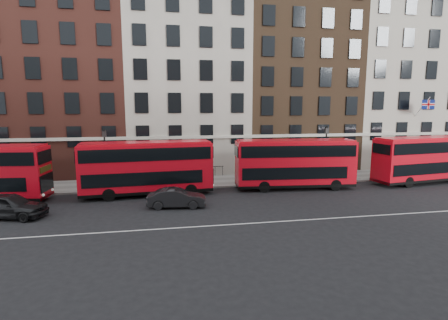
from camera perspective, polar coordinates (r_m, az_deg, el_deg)
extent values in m
plane|color=black|center=(23.88, -2.38, -9.09)|extent=(120.00, 120.00, 0.00)
cube|color=slate|center=(33.94, -4.90, -3.57)|extent=(80.00, 5.00, 0.15)
cube|color=gray|center=(31.52, -4.45, -4.53)|extent=(80.00, 0.30, 0.16)
cube|color=white|center=(22.01, -1.63, -10.66)|extent=(70.00, 0.12, 0.01)
cube|color=brown|center=(41.79, -24.45, 13.08)|extent=(12.80, 10.00, 22.00)
cube|color=#A29C8F|center=(40.69, -6.14, 11.82)|extent=(12.80, 10.00, 19.00)
cube|color=brown|center=(43.66, 11.28, 12.81)|extent=(12.80, 10.00, 21.00)
cube|color=#BCB5A3|center=(49.76, 25.35, 11.05)|extent=(12.80, 10.00, 20.00)
cube|color=black|center=(30.15, -26.94, -3.24)|extent=(0.33, 2.19, 1.29)
cube|color=black|center=(29.96, -27.08, -1.24)|extent=(0.29, 1.89, 0.42)
cylinder|color=black|center=(30.17, -30.93, -5.57)|extent=(1.02, 0.39, 1.00)
cylinder|color=black|center=(32.12, -29.15, -4.62)|extent=(1.02, 0.39, 1.00)
cube|color=red|center=(29.34, -12.44, -1.21)|extent=(10.69, 3.22, 3.97)
cube|color=black|center=(29.72, -12.32, -4.75)|extent=(10.69, 3.26, 0.24)
cube|color=black|center=(29.46, -12.98, -2.53)|extent=(9.49, 3.22, 1.05)
cube|color=black|center=(29.16, -12.51, 1.17)|extent=(10.29, 3.27, 1.00)
cube|color=red|center=(29.07, -12.57, 2.74)|extent=(10.38, 3.00, 0.18)
cube|color=black|center=(30.12, -2.23, -2.26)|extent=(0.23, 2.21, 1.31)
cube|color=black|center=(29.93, -2.24, -0.24)|extent=(0.21, 1.91, 0.42)
cylinder|color=black|center=(28.93, -5.44, -4.89)|extent=(1.02, 0.35, 1.00)
cylinder|color=black|center=(31.09, -6.09, -3.93)|extent=(1.02, 0.35, 1.00)
cylinder|color=black|center=(28.68, -18.28, -5.43)|extent=(1.02, 0.35, 1.00)
cylinder|color=black|center=(30.87, -18.01, -4.42)|extent=(1.02, 0.35, 1.00)
cube|color=red|center=(31.60, 11.48, -0.53)|extent=(10.58, 3.35, 3.92)
cube|color=black|center=(31.94, 11.38, -3.78)|extent=(10.58, 3.39, 0.24)
cube|color=black|center=(31.62, 10.92, -1.73)|extent=(9.40, 3.33, 1.04)
cube|color=black|center=(31.43, 11.54, 1.66)|extent=(10.19, 3.40, 0.99)
cube|color=red|center=(31.34, 11.59, 3.09)|extent=(10.27, 3.13, 0.18)
cube|color=black|center=(33.63, 20.01, -1.66)|extent=(0.26, 2.18, 1.29)
cube|color=black|center=(33.47, 20.10, 0.13)|extent=(0.24, 1.88, 0.42)
cylinder|color=black|center=(32.07, 17.74, -3.93)|extent=(1.01, 0.36, 0.99)
cylinder|color=black|center=(34.07, 16.27, -3.13)|extent=(1.01, 0.36, 0.99)
cylinder|color=black|center=(30.15, 6.56, -4.36)|extent=(1.01, 0.36, 0.99)
cylinder|color=black|center=(32.26, 5.73, -3.47)|extent=(1.01, 0.36, 0.99)
cube|color=red|center=(38.49, 30.00, 0.15)|extent=(10.74, 3.90, 3.95)
cube|color=black|center=(38.78, 29.79, -2.57)|extent=(10.75, 3.94, 0.24)
cube|color=black|center=(38.36, 29.62, -0.87)|extent=(9.56, 3.82, 1.05)
cube|color=black|center=(38.35, 30.14, 1.95)|extent=(10.36, 3.92, 1.00)
cube|color=red|center=(38.28, 30.23, 3.14)|extent=(10.42, 3.66, 0.18)
cylinder|color=black|center=(42.04, 31.77, -1.88)|extent=(1.03, 0.41, 1.00)
cylinder|color=black|center=(35.85, 27.90, -3.22)|extent=(1.03, 0.41, 1.00)
cylinder|color=black|center=(37.39, 25.43, -2.59)|extent=(1.03, 0.41, 1.00)
imported|color=black|center=(27.24, -31.66, -6.37)|extent=(5.16, 3.14, 1.64)
imported|color=#232326|center=(25.83, -7.74, -6.17)|extent=(4.36, 1.93, 1.39)
cylinder|color=black|center=(31.75, -18.76, -0.51)|extent=(0.14, 0.14, 4.60)
cylinder|color=black|center=(32.12, -18.58, -4.04)|extent=(0.32, 0.32, 0.60)
cube|color=#262626|center=(31.46, -18.99, 4.08)|extent=(0.32, 0.32, 0.55)
cone|color=black|center=(31.43, -19.02, 4.71)|extent=(0.44, 0.44, 0.25)
cylinder|color=black|center=(35.38, 16.23, 0.52)|extent=(0.14, 0.14, 4.60)
cylinder|color=black|center=(35.71, 16.09, -2.65)|extent=(0.32, 0.32, 0.60)
cube|color=#262626|center=(35.12, 16.41, 4.64)|extent=(0.32, 0.32, 0.55)
cone|color=black|center=(35.10, 16.43, 5.21)|extent=(0.44, 0.44, 0.25)
cylinder|color=black|center=(42.02, 30.53, -0.47)|extent=(0.12, 0.12, 2.60)
cube|color=black|center=(41.71, 30.84, 1.67)|extent=(0.25, 0.30, 0.75)
sphere|color=red|center=(41.56, 31.01, 1.94)|extent=(0.14, 0.14, 0.14)
sphere|color=#0C9919|center=(41.61, 30.97, 1.34)|extent=(0.14, 0.14, 0.14)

